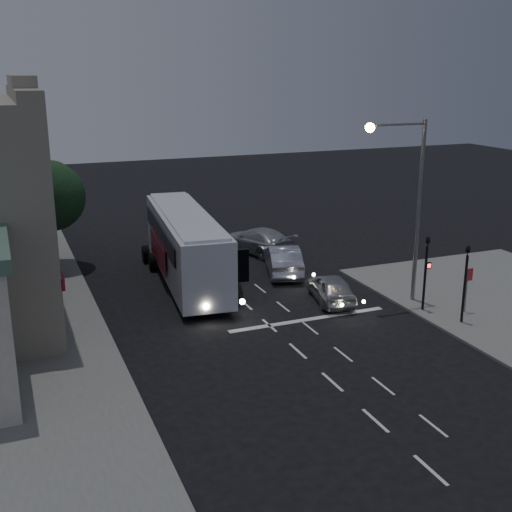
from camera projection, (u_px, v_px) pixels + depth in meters
name	position (u px, v px, depth m)	size (l,w,h in m)	color
ground	(288.00, 342.00, 27.78)	(120.00, 120.00, 0.00)	black
road_markings	(283.00, 312.00, 31.18)	(8.00, 30.55, 0.01)	silver
tour_bus	(186.00, 244.00, 35.29)	(3.94, 12.89, 3.89)	silver
car_suv	(331.00, 288.00, 32.46)	(1.69, 4.21, 1.44)	#B4B4B5
car_sedan_a	(283.00, 259.00, 36.95)	(1.77, 5.07, 1.67)	#B9BACA
car_sedan_b	(258.00, 240.00, 41.24)	(2.26, 5.56, 1.61)	silver
traffic_signal_main	(426.00, 265.00, 30.55)	(0.25, 0.35, 4.10)	black
traffic_signal_side	(466.00, 275.00, 29.04)	(0.18, 0.15, 4.10)	black
regulatory_sign	(468.00, 283.00, 30.49)	(0.45, 0.12, 2.20)	slate
streetlight	(409.00, 191.00, 30.79)	(3.32, 0.44, 9.00)	slate
street_tree	(50.00, 193.00, 36.91)	(4.00, 4.00, 6.20)	black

